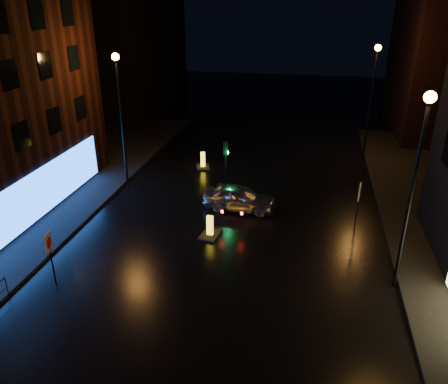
{
  "coord_description": "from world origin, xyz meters",
  "views": [
    {
      "loc": [
        3.71,
        -10.64,
        11.48
      ],
      "look_at": [
        -0.11,
        8.09,
        2.8
      ],
      "focal_mm": 35.0,
      "sensor_mm": 36.0,
      "label": 1
    }
  ],
  "objects": [
    {
      "name": "street_lamp_lfar",
      "position": [
        -7.8,
        14.0,
        5.56
      ],
      "size": [
        0.44,
        0.44,
        8.37
      ],
      "color": "black",
      "rests_on": "ground"
    },
    {
      "name": "building_far_right",
      "position": [
        15.0,
        32.0,
        6.0
      ],
      "size": [
        8.0,
        14.0,
        12.0
      ],
      "primitive_type": "cube",
      "color": "black",
      "rests_on": "ground"
    },
    {
      "name": "street_lamp_rfar",
      "position": [
        7.8,
        22.0,
        5.56
      ],
      "size": [
        0.44,
        0.44,
        8.37
      ],
      "color": "black",
      "rests_on": "ground"
    },
    {
      "name": "road_sign_right",
      "position": [
        6.5,
        10.98,
        1.9
      ],
      "size": [
        0.17,
        0.61,
        2.54
      ],
      "rotation": [
        0.0,
        0.0,
        2.96
      ],
      "color": "black",
      "rests_on": "ground"
    },
    {
      "name": "ground",
      "position": [
        0.0,
        0.0,
        0.0
      ],
      "size": [
        120.0,
        120.0,
        0.0
      ],
      "primitive_type": "plane",
      "color": "black",
      "rests_on": "ground"
    },
    {
      "name": "building_far_left",
      "position": [
        -16.0,
        35.0,
        7.0
      ],
      "size": [
        8.0,
        16.0,
        14.0
      ],
      "primitive_type": "cube",
      "color": "black",
      "rests_on": "ground"
    },
    {
      "name": "road_sign_left",
      "position": [
        -6.52,
        3.15,
        1.89
      ],
      "size": [
        0.21,
        0.6,
        2.52
      ],
      "rotation": [
        0.0,
        0.0,
        0.25
      ],
      "color": "black",
      "rests_on": "ground"
    },
    {
      "name": "silver_hatchback",
      "position": [
        0.03,
        11.97,
        0.71
      ],
      "size": [
        4.28,
        1.95,
        1.43
      ],
      "primitive_type": "imported",
      "rotation": [
        0.0,
        0.0,
        1.51
      ],
      "color": "#A9ABB1",
      "rests_on": "ground"
    },
    {
      "name": "traffic_signal",
      "position": [
        -1.2,
        14.0,
        0.5
      ],
      "size": [
        1.4,
        2.4,
        3.45
      ],
      "color": "black",
      "rests_on": "ground"
    },
    {
      "name": "street_lamp_rnear",
      "position": [
        7.8,
        6.0,
        5.56
      ],
      "size": [
        0.44,
        0.44,
        8.37
      ],
      "color": "black",
      "rests_on": "ground"
    },
    {
      "name": "bollard_far",
      "position": [
        -3.69,
        18.01,
        0.26
      ],
      "size": [
        1.26,
        1.55,
        1.18
      ],
      "rotation": [
        0.0,
        0.0,
        0.31
      ],
      "color": "black",
      "rests_on": "ground"
    },
    {
      "name": "bollard_near",
      "position": [
        -0.94,
        8.56,
        0.25
      ],
      "size": [
        1.07,
        1.44,
        1.16
      ],
      "rotation": [
        0.0,
        0.0,
        -0.15
      ],
      "color": "black",
      "rests_on": "ground"
    }
  ]
}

